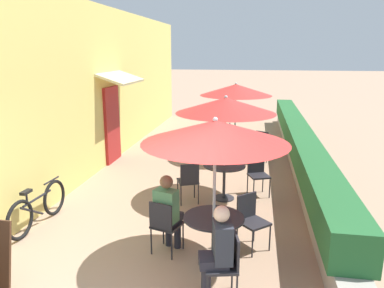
{
  "coord_description": "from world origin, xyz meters",
  "views": [
    {
      "loc": [
        1.53,
        -3.41,
        3.04
      ],
      "look_at": [
        0.15,
        4.68,
        1.0
      ],
      "focal_mm": 35.0,
      "sensor_mm": 36.0,
      "label": 1
    }
  ],
  "objects_px": {
    "seated_patron_near_left": "(168,210)",
    "bicycle_leaning": "(38,207)",
    "cafe_chair_near_left": "(165,223)",
    "patio_table_far": "(235,139)",
    "coffee_cup_near": "(220,216)",
    "cafe_chair_near_right": "(227,261)",
    "patio_umbrella_mid": "(226,106)",
    "coffee_cup_mid": "(223,162)",
    "cafe_chair_far_left": "(233,135)",
    "cafe_chair_mid_right": "(258,172)",
    "patio_umbrella_near": "(215,132)",
    "cafe_chair_near_back": "(251,217)",
    "coffee_cup_far": "(234,131)",
    "patio_table_mid": "(224,173)",
    "cafe_chair_far_back": "(260,144)",
    "cafe_chair_far_right": "(211,144)",
    "patio_table_near": "(214,228)",
    "cafe_chair_mid_left": "(189,179)",
    "seated_patron_near_right": "(218,249)",
    "patio_umbrella_far": "(236,90)"
  },
  "relations": [
    {
      "from": "seated_patron_near_left",
      "to": "bicycle_leaning",
      "type": "xyz_separation_m",
      "value": [
        -2.48,
        0.45,
        -0.33
      ]
    },
    {
      "from": "cafe_chair_near_left",
      "to": "patio_table_far",
      "type": "xyz_separation_m",
      "value": [
        0.73,
        5.52,
        0.05
      ]
    },
    {
      "from": "coffee_cup_near",
      "to": "cafe_chair_near_right",
      "type": "bearing_deg",
      "value": -76.93
    },
    {
      "from": "patio_umbrella_mid",
      "to": "coffee_cup_mid",
      "type": "distance_m",
      "value": 1.2
    },
    {
      "from": "patio_umbrella_mid",
      "to": "cafe_chair_far_left",
      "type": "bearing_deg",
      "value": 90.94
    },
    {
      "from": "seated_patron_near_left",
      "to": "cafe_chair_mid_right",
      "type": "xyz_separation_m",
      "value": [
        1.36,
        2.64,
        -0.17
      ]
    },
    {
      "from": "patio_umbrella_near",
      "to": "cafe_chair_near_back",
      "type": "bearing_deg",
      "value": 48.48
    },
    {
      "from": "cafe_chair_near_left",
      "to": "coffee_cup_mid",
      "type": "bearing_deg",
      "value": 91.91
    },
    {
      "from": "cafe_chair_near_left",
      "to": "patio_table_far",
      "type": "relative_size",
      "value": 0.99
    },
    {
      "from": "patio_umbrella_near",
      "to": "cafe_chair_far_left",
      "type": "height_order",
      "value": "patio_umbrella_near"
    },
    {
      "from": "cafe_chair_mid_right",
      "to": "coffee_cup_far",
      "type": "bearing_deg",
      "value": -99.12
    },
    {
      "from": "cafe_chair_near_back",
      "to": "coffee_cup_near",
      "type": "xyz_separation_m",
      "value": [
        -0.43,
        -0.62,
        0.27
      ]
    },
    {
      "from": "cafe_chair_near_right",
      "to": "bicycle_leaning",
      "type": "height_order",
      "value": "cafe_chair_near_right"
    },
    {
      "from": "seated_patron_near_left",
      "to": "patio_table_mid",
      "type": "relative_size",
      "value": 1.43
    },
    {
      "from": "coffee_cup_mid",
      "to": "cafe_chair_far_back",
      "type": "height_order",
      "value": "cafe_chair_far_back"
    },
    {
      "from": "cafe_chair_near_right",
      "to": "cafe_chair_mid_right",
      "type": "xyz_separation_m",
      "value": [
        0.38,
        3.64,
        0.0
      ]
    },
    {
      "from": "coffee_cup_near",
      "to": "cafe_chair_far_right",
      "type": "distance_m",
      "value": 5.3
    },
    {
      "from": "patio_umbrella_near",
      "to": "coffee_cup_mid",
      "type": "distance_m",
      "value": 2.87
    },
    {
      "from": "patio_table_near",
      "to": "cafe_chair_mid_left",
      "type": "bearing_deg",
      "value": 109.21
    },
    {
      "from": "cafe_chair_far_right",
      "to": "coffee_cup_far",
      "type": "distance_m",
      "value": 0.9
    },
    {
      "from": "cafe_chair_near_left",
      "to": "cafe_chair_mid_left",
      "type": "xyz_separation_m",
      "value": [
        0.01,
        2.01,
        0.0
      ]
    },
    {
      "from": "seated_patron_near_right",
      "to": "patio_umbrella_mid",
      "type": "xyz_separation_m",
      "value": [
        -0.2,
        3.3,
        1.3
      ]
    },
    {
      "from": "cafe_chair_mid_left",
      "to": "patio_table_mid",
      "type": "bearing_deg",
      "value": 5.62
    },
    {
      "from": "coffee_cup_near",
      "to": "cafe_chair_far_left",
      "type": "xyz_separation_m",
      "value": [
        -0.21,
        6.49,
        -0.27
      ]
    },
    {
      "from": "cafe_chair_mid_right",
      "to": "patio_table_far",
      "type": "distance_m",
      "value": 2.86
    },
    {
      "from": "patio_umbrella_mid",
      "to": "bicycle_leaning",
      "type": "distance_m",
      "value": 3.98
    },
    {
      "from": "seated_patron_near_right",
      "to": "bicycle_leaning",
      "type": "xyz_separation_m",
      "value": [
        -3.35,
        1.48,
        -0.33
      ]
    },
    {
      "from": "cafe_chair_mid_left",
      "to": "cafe_chair_mid_right",
      "type": "distance_m",
      "value": 1.56
    },
    {
      "from": "cafe_chair_far_right",
      "to": "patio_umbrella_far",
      "type": "bearing_deg",
      "value": 5.62
    },
    {
      "from": "seated_patron_near_right",
      "to": "patio_table_far",
      "type": "distance_m",
      "value": 6.45
    },
    {
      "from": "patio_umbrella_mid",
      "to": "cafe_chair_far_right",
      "type": "xyz_separation_m",
      "value": [
        -0.59,
        2.67,
        -1.47
      ]
    },
    {
      "from": "cafe_chair_near_back",
      "to": "cafe_chair_near_right",
      "type": "bearing_deg",
      "value": 35.62
    },
    {
      "from": "cafe_chair_mid_right",
      "to": "coffee_cup_mid",
      "type": "relative_size",
      "value": 9.67
    },
    {
      "from": "cafe_chair_near_left",
      "to": "bicycle_leaning",
      "type": "relative_size",
      "value": 0.52
    },
    {
      "from": "patio_umbrella_near",
      "to": "cafe_chair_mid_left",
      "type": "xyz_separation_m",
      "value": [
        -0.76,
        2.17,
        -1.47
      ]
    },
    {
      "from": "cafe_chair_far_right",
      "to": "bicycle_leaning",
      "type": "relative_size",
      "value": 0.52
    },
    {
      "from": "coffee_cup_mid",
      "to": "patio_table_far",
      "type": "distance_m",
      "value": 3.08
    },
    {
      "from": "cafe_chair_near_right",
      "to": "patio_table_far",
      "type": "distance_m",
      "value": 6.43
    },
    {
      "from": "coffee_cup_far",
      "to": "patio_table_mid",
      "type": "bearing_deg",
      "value": -90.09
    },
    {
      "from": "coffee_cup_near",
      "to": "patio_umbrella_far",
      "type": "xyz_separation_m",
      "value": [
        -0.12,
        5.72,
        1.2
      ]
    },
    {
      "from": "cafe_chair_mid_left",
      "to": "patio_umbrella_far",
      "type": "bearing_deg",
      "value": 56.07
    },
    {
      "from": "cafe_chair_mid_left",
      "to": "cafe_chair_near_left",
      "type": "bearing_deg",
      "value": -112.6
    },
    {
      "from": "bicycle_leaning",
      "to": "cafe_chair_far_back",
      "type": "bearing_deg",
      "value": 53.02
    },
    {
      "from": "patio_umbrella_near",
      "to": "coffee_cup_mid",
      "type": "xyz_separation_m",
      "value": [
        -0.1,
        2.61,
        -1.2
      ]
    },
    {
      "from": "bicycle_leaning",
      "to": "coffee_cup_near",
      "type": "bearing_deg",
      "value": -9.94
    },
    {
      "from": "cafe_chair_far_right",
      "to": "coffee_cup_far",
      "type": "bearing_deg",
      "value": 14.25
    },
    {
      "from": "seated_patron_near_right",
      "to": "patio_table_far",
      "type": "xyz_separation_m",
      "value": [
        -0.17,
        6.45,
        -0.12
      ]
    },
    {
      "from": "patio_table_near",
      "to": "patio_umbrella_near",
      "type": "height_order",
      "value": "patio_umbrella_near"
    },
    {
      "from": "coffee_cup_near",
      "to": "patio_umbrella_mid",
      "type": "distance_m",
      "value": 2.84
    },
    {
      "from": "coffee_cup_mid",
      "to": "patio_umbrella_far",
      "type": "distance_m",
      "value": 3.29
    }
  ]
}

